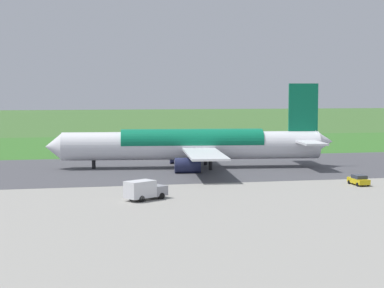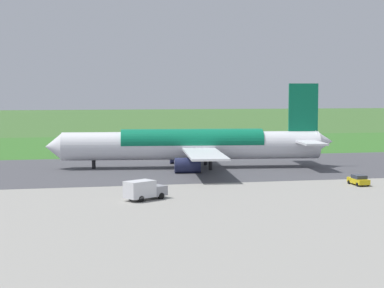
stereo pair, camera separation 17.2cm
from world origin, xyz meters
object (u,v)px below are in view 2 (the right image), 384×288
(airliner_main, at_px, (194,145))
(no_stopping_sign, at_px, (273,139))
(service_car_ops, at_px, (359,180))
(traffic_cone_orange, at_px, (257,144))
(service_truck_baggage, at_px, (144,190))

(airliner_main, bearing_deg, no_stopping_sign, -124.23)
(airliner_main, relative_size, no_stopping_sign, 20.87)
(service_car_ops, distance_m, no_stopping_sign, 74.95)
(airliner_main, distance_m, no_stopping_sign, 56.91)
(service_car_ops, relative_size, traffic_cone_orange, 7.67)
(airliner_main, height_order, traffic_cone_orange, airliner_main)
(service_truck_baggage, xyz_separation_m, no_stopping_sign, (-45.84, -80.52, 0.14))
(service_truck_baggage, bearing_deg, service_car_ops, -169.02)
(traffic_cone_orange, bearing_deg, service_car_ops, 84.43)
(service_car_ops, bearing_deg, service_truck_baggage, 10.98)
(service_truck_baggage, xyz_separation_m, traffic_cone_orange, (-40.88, -79.53, -1.13))
(service_truck_baggage, xyz_separation_m, service_car_ops, (-33.76, -6.55, -0.56))
(traffic_cone_orange, bearing_deg, no_stopping_sign, -168.76)
(airliner_main, xyz_separation_m, no_stopping_sign, (-31.97, -47.00, -2.81))
(service_car_ops, xyz_separation_m, traffic_cone_orange, (-7.12, -72.98, -0.57))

